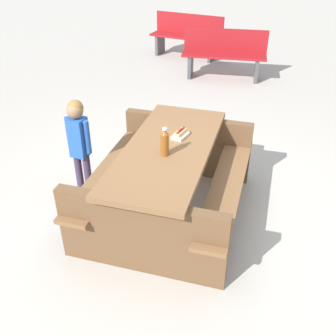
% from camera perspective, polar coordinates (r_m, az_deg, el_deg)
% --- Properties ---
extents(ground_plane, '(30.00, 30.00, 0.00)m').
position_cam_1_polar(ground_plane, '(3.99, -0.00, -6.38)').
color(ground_plane, '#B7B2A8').
rests_on(ground_plane, ground).
extents(picnic_table, '(2.06, 1.76, 0.75)m').
position_cam_1_polar(picnic_table, '(3.73, -0.00, -1.04)').
color(picnic_table, brown).
rests_on(picnic_table, ground).
extents(soda_bottle, '(0.07, 0.07, 0.26)m').
position_cam_1_polar(soda_bottle, '(3.39, -0.48, 3.69)').
color(soda_bottle, brown).
rests_on(soda_bottle, picnic_table).
extents(hotdog_tray, '(0.21, 0.18, 0.08)m').
position_cam_1_polar(hotdog_tray, '(3.73, 1.79, 4.92)').
color(hotdog_tray, white).
rests_on(hotdog_tray, picnic_table).
extents(child_in_coat, '(0.20, 0.25, 1.07)m').
position_cam_1_polar(child_in_coat, '(3.97, -12.80, 4.34)').
color(child_in_coat, '#3F334C').
rests_on(child_in_coat, ground).
extents(park_bench_near, '(0.59, 1.54, 0.85)m').
position_cam_1_polar(park_bench_near, '(7.48, 8.15, 16.12)').
color(park_bench_near, maroon).
rests_on(park_bench_near, ground).
extents(park_bench_mid, '(0.94, 1.54, 0.85)m').
position_cam_1_polar(park_bench_mid, '(8.70, 2.76, 18.67)').
color(park_bench_mid, maroon).
rests_on(park_bench_mid, ground).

